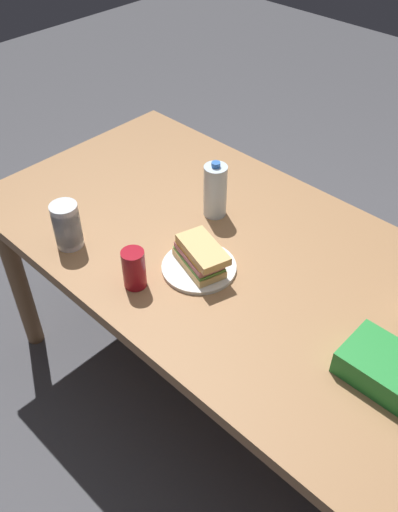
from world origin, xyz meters
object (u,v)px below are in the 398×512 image
(soda_can_red, at_px, (134,269))
(chip_bag, at_px, (390,371))
(plastic_cup_stack, at_px, (67,225))
(water_bottle_tall, at_px, (215,191))
(paper_plate, at_px, (199,267))
(dining_table, at_px, (238,275))
(sandwich, at_px, (200,256))

(soda_can_red, distance_m, chip_bag, 0.71)
(chip_bag, relative_size, plastic_cup_stack, 1.54)
(soda_can_red, bearing_deg, water_bottle_tall, 98.97)
(paper_plate, height_order, water_bottle_tall, water_bottle_tall)
(soda_can_red, height_order, water_bottle_tall, water_bottle_tall)
(water_bottle_tall, xyz_separation_m, plastic_cup_stack, (-0.22, -0.43, -0.02))
(dining_table, height_order, paper_plate, paper_plate)
(paper_plate, bearing_deg, chip_bag, 3.13)
(plastic_cup_stack, bearing_deg, chip_bag, 13.42)
(soda_can_red, bearing_deg, paper_plate, 63.74)
(dining_table, relative_size, sandwich, 8.74)
(paper_plate, xyz_separation_m, chip_bag, (0.60, 0.03, 0.03))
(dining_table, relative_size, chip_bag, 7.68)
(chip_bag, height_order, plastic_cup_stack, plastic_cup_stack)
(chip_bag, height_order, water_bottle_tall, water_bottle_tall)
(sandwich, relative_size, soda_can_red, 1.66)
(paper_plate, relative_size, soda_can_red, 1.82)
(chip_bag, bearing_deg, water_bottle_tall, 164.85)
(plastic_cup_stack, bearing_deg, dining_table, 38.84)
(sandwich, bearing_deg, paper_plate, -170.41)
(soda_can_red, bearing_deg, dining_table, 66.96)
(dining_table, xyz_separation_m, chip_bag, (0.55, -0.10, 0.12))
(dining_table, height_order, plastic_cup_stack, plastic_cup_stack)
(paper_plate, distance_m, plastic_cup_stack, 0.42)
(soda_can_red, xyz_separation_m, water_bottle_tall, (-0.06, 0.40, 0.03))
(paper_plate, bearing_deg, water_bottle_tall, 122.96)
(dining_table, height_order, sandwich, sandwich)
(dining_table, xyz_separation_m, sandwich, (-0.04, -0.13, 0.14))
(paper_plate, distance_m, soda_can_red, 0.20)
(paper_plate, distance_m, sandwich, 0.05)
(soda_can_red, bearing_deg, chip_bag, 16.76)
(paper_plate, relative_size, plastic_cup_stack, 1.49)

